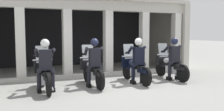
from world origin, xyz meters
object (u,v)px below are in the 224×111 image
Objects in this scene: motorcycle_center_left at (92,70)px; motorcycle_center_right at (134,68)px; police_officer_far_left at (45,61)px; motorcycle_far_right at (169,66)px; motorcycle_far_left at (44,74)px; police_officer_far_right at (174,55)px; police_officer_center_left at (94,58)px; police_officer_center_right at (138,57)px.

motorcycle_center_left and motorcycle_center_right have the same top height.
police_officer_far_left is 0.78× the size of motorcycle_far_right.
motorcycle_far_left is at bearing -167.55° from motorcycle_center_left.
police_officer_far_right reaches higher than motorcycle_far_right.
motorcycle_center_left is 1.29× the size of police_officer_center_left.
motorcycle_far_right is at bearing 7.41° from police_officer_far_left.
police_officer_far_left and police_officer_far_right have the same top height.
police_officer_center_left reaches higher than motorcycle_center_left.
police_officer_center_left is at bearing -166.42° from motorcycle_center_right.
police_officer_center_right is (3.14, -0.20, 0.44)m from motorcycle_far_left.
motorcycle_far_left is 1.58m from motorcycle_center_left.
police_officer_center_left and police_officer_far_right have the same top height.
motorcycle_far_right is 0.52m from police_officer_far_right.
motorcycle_center_left is (1.57, 0.15, 0.00)m from motorcycle_far_left.
police_officer_center_right is 1.57m from police_officer_far_right.
motorcycle_center_left is (1.57, 0.43, -0.44)m from police_officer_far_left.
motorcycle_far_left is 0.52m from police_officer_far_left.
police_officer_far_left is at bearing -176.05° from police_officer_far_right.
motorcycle_center_right is 0.52m from police_officer_center_right.
police_officer_center_left reaches higher than motorcycle_far_right.
police_officer_far_left is 3.20m from motorcycle_center_right.
police_officer_far_left is (-0.00, -0.28, 0.44)m from motorcycle_far_left.
motorcycle_far_right is at bearing 3.98° from motorcycle_far_left.
police_officer_far_left is at bearing -172.79° from police_officer_center_right.
police_officer_center_right is (1.57, -0.35, 0.44)m from motorcycle_center_left.
motorcycle_far_right is at bearing 12.66° from police_officer_center_left.
motorcycle_center_right is 1.57m from motorcycle_far_right.
police_officer_center_right is at bearing -174.84° from police_officer_far_right.
police_officer_far_left and police_officer_center_left have the same top height.
police_officer_center_left is (-0.00, -0.28, 0.44)m from motorcycle_center_left.
police_officer_far_left is 1.00× the size of police_officer_center_right.
police_officer_center_left is 1.57m from police_officer_center_right.
police_officer_far_left is 4.76m from motorcycle_far_right.
police_officer_far_left reaches higher than motorcycle_center_right.
motorcycle_far_left is at bearing 91.64° from police_officer_far_left.
motorcycle_far_left is 1.64m from police_officer_center_left.
motorcycle_center_right is 1.29× the size of police_officer_center_right.
police_officer_center_right is (1.57, -0.07, 0.00)m from police_officer_center_left.
motorcycle_center_left is 1.57m from motorcycle_center_right.
police_officer_center_left is at bearing -83.18° from motorcycle_center_left.
motorcycle_far_right is at bearing 9.04° from motorcycle_center_right.
police_officer_far_right reaches higher than motorcycle_center_left.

